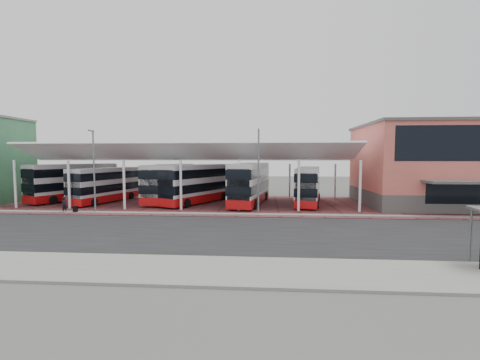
{
  "coord_description": "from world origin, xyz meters",
  "views": [
    {
      "loc": [
        2.42,
        -23.78,
        5.43
      ],
      "look_at": [
        0.16,
        7.71,
        3.23
      ],
      "focal_mm": 24.0,
      "sensor_mm": 36.0,
      "label": 1
    }
  ],
  "objects_px": {
    "bus_3": "(198,184)",
    "bus_4": "(250,184)",
    "terminal": "(446,165)",
    "pedestrian": "(65,205)",
    "bus_0": "(73,182)",
    "bus_1": "(106,185)",
    "bus_2": "(170,183)",
    "bus_5": "(308,186)"
  },
  "relations": [
    {
      "from": "terminal",
      "to": "pedestrian",
      "type": "bearing_deg",
      "value": -168.78
    },
    {
      "from": "bus_4",
      "to": "bus_3",
      "type": "bearing_deg",
      "value": -173.46
    },
    {
      "from": "bus_1",
      "to": "pedestrian",
      "type": "bearing_deg",
      "value": -78.54
    },
    {
      "from": "bus_3",
      "to": "bus_4",
      "type": "distance_m",
      "value": 6.2
    },
    {
      "from": "terminal",
      "to": "bus_0",
      "type": "relative_size",
      "value": 1.64
    },
    {
      "from": "bus_5",
      "to": "bus_4",
      "type": "bearing_deg",
      "value": -165.72
    },
    {
      "from": "bus_1",
      "to": "pedestrian",
      "type": "distance_m",
      "value": 7.69
    },
    {
      "from": "bus_0",
      "to": "bus_3",
      "type": "bearing_deg",
      "value": 18.33
    },
    {
      "from": "bus_2",
      "to": "bus_4",
      "type": "xyz_separation_m",
      "value": [
        9.95,
        -1.48,
        0.08
      ]
    },
    {
      "from": "bus_1",
      "to": "bus_3",
      "type": "relative_size",
      "value": 0.94
    },
    {
      "from": "bus_5",
      "to": "pedestrian",
      "type": "distance_m",
      "value": 25.79
    },
    {
      "from": "terminal",
      "to": "bus_4",
      "type": "xyz_separation_m",
      "value": [
        -22.07,
        -0.64,
        -2.26
      ]
    },
    {
      "from": "terminal",
      "to": "bus_2",
      "type": "relative_size",
      "value": 1.63
    },
    {
      "from": "bus_3",
      "to": "bus_2",
      "type": "bearing_deg",
      "value": -169.94
    },
    {
      "from": "bus_2",
      "to": "bus_4",
      "type": "relative_size",
      "value": 0.96
    },
    {
      "from": "bus_0",
      "to": "bus_3",
      "type": "distance_m",
      "value": 16.28
    },
    {
      "from": "terminal",
      "to": "bus_1",
      "type": "bearing_deg",
      "value": -179.49
    },
    {
      "from": "bus_1",
      "to": "pedestrian",
      "type": "height_order",
      "value": "bus_1"
    },
    {
      "from": "bus_4",
      "to": "bus_5",
      "type": "distance_m",
      "value": 6.74
    },
    {
      "from": "bus_0",
      "to": "bus_4",
      "type": "xyz_separation_m",
      "value": [
        22.41,
        -1.69,
        0.07
      ]
    },
    {
      "from": "bus_0",
      "to": "bus_2",
      "type": "relative_size",
      "value": 1.0
    },
    {
      "from": "bus_0",
      "to": "bus_3",
      "type": "relative_size",
      "value": 1.02
    },
    {
      "from": "bus_0",
      "to": "bus_3",
      "type": "xyz_separation_m",
      "value": [
        16.22,
        -1.35,
        -0.01
      ]
    },
    {
      "from": "bus_5",
      "to": "bus_0",
      "type": "bearing_deg",
      "value": -171.76
    },
    {
      "from": "bus_0",
      "to": "bus_1",
      "type": "height_order",
      "value": "bus_0"
    },
    {
      "from": "terminal",
      "to": "bus_3",
      "type": "bearing_deg",
      "value": -179.38
    },
    {
      "from": "bus_1",
      "to": "bus_5",
      "type": "xyz_separation_m",
      "value": [
        24.22,
        0.12,
        0.04
      ]
    },
    {
      "from": "bus_0",
      "to": "pedestrian",
      "type": "bearing_deg",
      "value": -40.01
    },
    {
      "from": "terminal",
      "to": "bus_2",
      "type": "distance_m",
      "value": 32.12
    },
    {
      "from": "bus_5",
      "to": "bus_3",
      "type": "bearing_deg",
      "value": -168.91
    },
    {
      "from": "pedestrian",
      "to": "bus_5",
      "type": "bearing_deg",
      "value": -52.64
    },
    {
      "from": "bus_5",
      "to": "pedestrian",
      "type": "relative_size",
      "value": 6.69
    },
    {
      "from": "bus_3",
      "to": "pedestrian",
      "type": "bearing_deg",
      "value": -119.96
    },
    {
      "from": "bus_3",
      "to": "bus_4",
      "type": "xyz_separation_m",
      "value": [
        6.19,
        -0.34,
        0.08
      ]
    },
    {
      "from": "pedestrian",
      "to": "bus_3",
      "type": "bearing_deg",
      "value": -36.9
    },
    {
      "from": "bus_1",
      "to": "bus_4",
      "type": "xyz_separation_m",
      "value": [
        17.49,
        -0.29,
        0.28
      ]
    },
    {
      "from": "bus_2",
      "to": "pedestrian",
      "type": "bearing_deg",
      "value": -126.23
    },
    {
      "from": "bus_1",
      "to": "bus_3",
      "type": "height_order",
      "value": "bus_3"
    },
    {
      "from": "terminal",
      "to": "bus_3",
      "type": "xyz_separation_m",
      "value": [
        -28.26,
        -0.31,
        -2.34
      ]
    },
    {
      "from": "bus_1",
      "to": "pedestrian",
      "type": "xyz_separation_m",
      "value": [
        -0.37,
        -7.57,
        -1.27
      ]
    },
    {
      "from": "terminal",
      "to": "pedestrian",
      "type": "xyz_separation_m",
      "value": [
        -39.93,
        -7.92,
        -3.81
      ]
    },
    {
      "from": "bus_2",
      "to": "terminal",
      "type": "bearing_deg",
      "value": 4.38
    }
  ]
}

